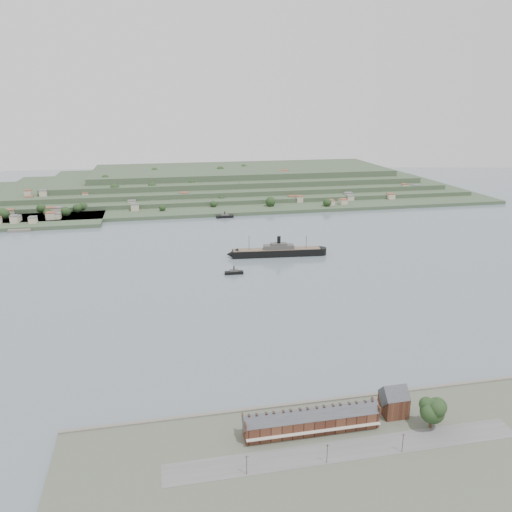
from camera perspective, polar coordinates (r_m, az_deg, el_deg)
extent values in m
plane|color=slate|center=(361.74, -0.23, -3.59)|extent=(1400.00, 1400.00, 0.00)
cube|color=#4C5142|center=(203.57, 11.04, -22.20)|extent=(220.00, 80.00, 2.00)
cube|color=slate|center=(232.48, 7.29, -16.28)|extent=(220.00, 2.00, 2.60)
cube|color=#595959|center=(207.18, 10.39, -20.97)|extent=(140.00, 12.00, 0.10)
cube|color=#3F2016|center=(212.62, 6.35, -18.47)|extent=(55.00, 8.00, 7.00)
cube|color=#35383D|center=(210.59, 6.38, -17.70)|extent=(55.60, 8.15, 8.15)
cube|color=beige|center=(209.26, 6.76, -19.32)|extent=(55.00, 1.60, 0.25)
cube|color=#3F2016|center=(204.41, -1.38, -18.46)|extent=(0.50, 8.40, 3.00)
cube|color=#3F2016|center=(218.96, 13.55, -16.29)|extent=(0.50, 8.40, 3.00)
cube|color=#2E1F1A|center=(204.44, 0.22, -17.96)|extent=(0.90, 1.40, 3.20)
cube|color=#2E1F1A|center=(205.42, 1.79, -17.78)|extent=(0.90, 1.40, 3.20)
cube|color=#2E1F1A|center=(208.50, 5.65, -17.27)|extent=(0.90, 1.40, 3.20)
cube|color=#2E1F1A|center=(209.98, 7.15, -17.05)|extent=(0.90, 1.40, 3.20)
cube|color=#2E1F1A|center=(214.23, 10.79, -16.47)|extent=(0.90, 1.40, 3.20)
cube|color=#2E1F1A|center=(216.15, 12.20, -16.23)|extent=(0.90, 1.40, 3.20)
cube|color=#3F2016|center=(227.78, 15.43, -16.05)|extent=(10.00, 10.00, 9.00)
cube|color=#35383D|center=(225.38, 15.52, -15.09)|extent=(10.40, 10.18, 10.18)
cube|color=#32442D|center=(705.94, -6.01, 6.92)|extent=(760.00, 260.00, 4.00)
cube|color=#32442D|center=(731.74, -4.65, 7.68)|extent=(680.00, 220.00, 5.00)
cube|color=#32442D|center=(747.41, -3.65, 8.34)|extent=(600.00, 200.00, 6.00)
cube|color=#32442D|center=(763.25, -2.69, 9.04)|extent=(520.00, 180.00, 7.00)
cube|color=#32442D|center=(779.26, -1.76, 9.78)|extent=(440.00, 160.00, 8.00)
cube|color=#32442D|center=(609.92, -23.98, 3.83)|extent=(150.00, 90.00, 4.00)
cube|color=slate|center=(571.38, -25.29, 2.76)|extent=(22.00, 14.00, 2.80)
cube|color=black|center=(432.87, 2.38, 0.39)|extent=(78.12, 16.58, 6.03)
cone|color=black|center=(428.55, -2.74, 0.21)|extent=(11.14, 11.14, 10.34)
cylinder|color=black|center=(440.58, 7.37, 0.57)|extent=(10.34, 10.34, 6.03)
cube|color=brown|center=(431.93, 2.39, 0.81)|extent=(76.33, 15.58, 0.52)
cube|color=#43403E|center=(431.66, 2.62, 1.06)|extent=(26.39, 9.82, 3.45)
cube|color=#43403E|center=(431.01, 2.62, 1.35)|extent=(14.23, 7.13, 2.15)
cylinder|color=black|center=(430.11, 2.63, 1.77)|extent=(3.10, 3.10, 7.75)
cylinder|color=#3D2B1C|center=(427.20, -0.80, 1.44)|extent=(0.43, 0.43, 13.78)
cylinder|color=#3D2B1C|center=(435.34, 5.76, 1.54)|extent=(0.43, 0.43, 12.06)
cube|color=black|center=(388.40, -2.53, -1.92)|extent=(14.58, 4.27, 2.32)
cube|color=#43403E|center=(387.83, -2.53, -1.68)|extent=(6.60, 3.27, 1.74)
cylinder|color=black|center=(387.20, -2.54, -1.41)|extent=(0.97, 0.97, 3.38)
cube|color=black|center=(575.91, -3.58, 4.52)|extent=(19.82, 5.82, 2.63)
cube|color=#43403E|center=(575.48, -3.59, 4.71)|extent=(8.95, 4.54, 1.97)
cylinder|color=black|center=(575.00, -3.59, 4.92)|extent=(1.10, 1.10, 3.84)
cylinder|color=#3D2B1C|center=(225.06, 19.37, -17.45)|extent=(1.32, 1.32, 5.48)
sphere|color=black|center=(222.35, 19.51, -16.40)|extent=(9.87, 9.87, 9.87)
sphere|color=black|center=(223.83, 20.02, -15.88)|extent=(7.67, 7.67, 7.67)
sphere|color=black|center=(219.88, 19.23, -16.62)|extent=(7.02, 7.02, 7.02)
sphere|color=black|center=(219.45, 20.04, -16.10)|extent=(6.58, 6.58, 6.58)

